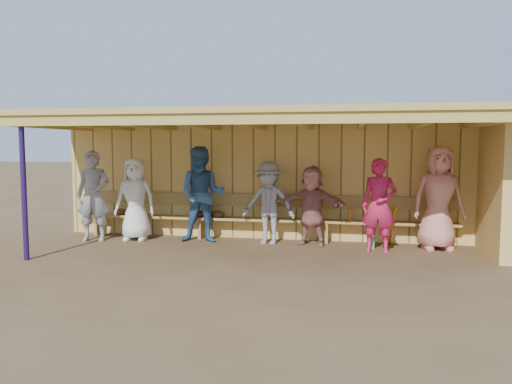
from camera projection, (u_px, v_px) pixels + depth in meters
ground at (252, 251)px, 9.10m from camera, size 90.00×90.00×0.00m
player_a at (93, 196)px, 10.00m from camera, size 0.73×0.55×1.82m
player_b at (135, 199)px, 10.09m from camera, size 0.87×0.61×1.67m
player_c at (202, 194)px, 9.87m from camera, size 1.01×0.83×1.90m
player_e at (269, 203)px, 9.71m from camera, size 1.09×0.70×1.61m
player_f at (312, 206)px, 9.57m from camera, size 1.49×0.80×1.54m
player_g at (379, 205)px, 8.93m from camera, size 0.66×0.47×1.70m
player_h at (439, 198)px, 9.13m from camera, size 1.03×0.76×1.92m
dugout_structure at (279, 157)px, 9.54m from camera, size 8.80×3.20×2.50m
bench at (263, 214)px, 10.14m from camera, size 7.60×0.34×0.93m
dugout_equipment at (217, 216)px, 10.19m from camera, size 6.89×0.62×0.80m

